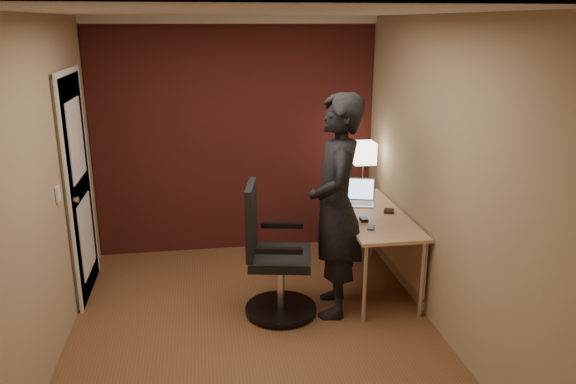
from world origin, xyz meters
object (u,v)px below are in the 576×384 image
at_px(wallet, 389,211).
at_px(office_chair, 272,260).
at_px(desk_lamp, 363,153).
at_px(desk, 378,225).
at_px(laptop, 357,196).
at_px(person, 336,207).
at_px(phone, 371,228).
at_px(mouse, 364,219).

bearing_deg(wallet, office_chair, -160.58).
distance_m(desk_lamp, office_chair, 1.65).
distance_m(desk, office_chair, 1.15).
distance_m(desk, laptop, 0.38).
bearing_deg(person, phone, 107.24).
relative_size(mouse, office_chair, 0.09).
distance_m(desk, desk_lamp, 0.84).
xyz_separation_m(desk_lamp, person, (-0.55, -1.08, -0.19)).
xyz_separation_m(laptop, office_chair, (-0.94, -0.74, -0.29)).
height_order(desk, wallet, wallet).
xyz_separation_m(laptop, person, (-0.40, -0.75, 0.16)).
distance_m(mouse, office_chair, 0.92).
xyz_separation_m(desk, office_chair, (-1.06, -0.43, -0.10)).
bearing_deg(office_chair, desk_lamp, 44.35).
distance_m(laptop, wallet, 0.40).
xyz_separation_m(phone, wallet, (0.29, 0.39, 0.01)).
bearing_deg(laptop, mouse, -99.30).
relative_size(phone, person, 0.06).
relative_size(desk_lamp, office_chair, 0.47).
bearing_deg(wallet, laptop, 123.25).
xyz_separation_m(desk, person, (-0.52, -0.44, 0.35)).
distance_m(phone, person, 0.39).
height_order(desk_lamp, phone, desk_lamp).
relative_size(desk, phone, 13.04).
bearing_deg(mouse, wallet, 34.37).
bearing_deg(person, desk, 141.03).
distance_m(laptop, mouse, 0.54).
distance_m(office_chair, person, 0.70).
height_order(desk, desk_lamp, desk_lamp).
relative_size(desk, office_chair, 1.31).
bearing_deg(wallet, phone, -127.02).
xyz_separation_m(desk, phone, (-0.20, -0.40, 0.13)).
bearing_deg(mouse, phone, -86.01).
height_order(desk_lamp, laptop, desk_lamp).
bearing_deg(wallet, person, -145.62).
bearing_deg(office_chair, mouse, 13.73).
xyz_separation_m(desk_lamp, laptop, (-0.14, -0.33, -0.35)).
distance_m(mouse, wallet, 0.36).
bearing_deg(office_chair, wallet, 19.42).
bearing_deg(phone, office_chair, -159.20).
height_order(desk, person, person).
bearing_deg(desk, phone, -115.98).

